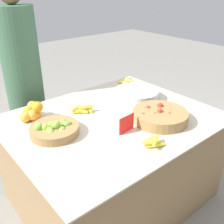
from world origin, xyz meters
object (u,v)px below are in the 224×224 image
at_px(tomato_basket, 160,116).
at_px(vendor_person, 25,90).
at_px(price_sign, 127,124).
at_px(lime_bowl, 55,129).
at_px(metal_bowl, 137,94).

bearing_deg(tomato_basket, vendor_person, 114.21).
bearing_deg(vendor_person, price_sign, -78.25).
height_order(lime_bowl, tomato_basket, same).
distance_m(tomato_basket, metal_bowl, 0.41).
height_order(lime_bowl, metal_bowl, lime_bowl).
xyz_separation_m(lime_bowl, vendor_person, (0.15, 0.82, -0.02)).
distance_m(lime_bowl, metal_bowl, 0.82).
bearing_deg(price_sign, tomato_basket, -13.43).
distance_m(tomato_basket, vendor_person, 1.26).
bearing_deg(vendor_person, tomato_basket, -65.79).
height_order(price_sign, vendor_person, vendor_person).
bearing_deg(price_sign, lime_bowl, 138.78).
distance_m(price_sign, vendor_person, 1.13).
distance_m(metal_bowl, price_sign, 0.55).
xyz_separation_m(price_sign, vendor_person, (-0.23, 1.10, -0.04)).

